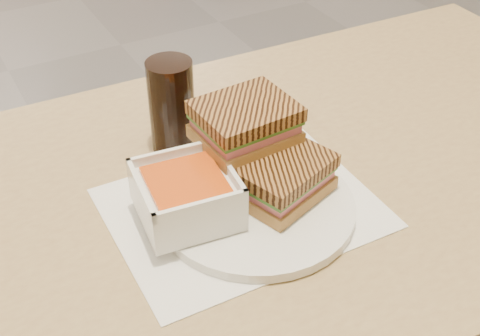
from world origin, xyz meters
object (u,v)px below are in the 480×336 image
soup_bowl (187,196)px  cola_glass (172,106)px  panini_lower (281,176)px  main_table (300,221)px  plate (256,207)px

soup_bowl → cola_glass: (0.06, 0.17, 0.03)m
soup_bowl → panini_lower: size_ratio=0.89×
main_table → panini_lower: panini_lower is taller
main_table → plate: 0.18m
main_table → soup_bowl: (-0.21, -0.03, 0.16)m
panini_lower → plate: bearing=-176.8°
main_table → cola_glass: bearing=138.4°
soup_bowl → cola_glass: cola_glass is taller
cola_glass → panini_lower: bearing=-69.4°
plate → panini_lower: 0.05m
main_table → plate: (-0.12, -0.06, 0.12)m
main_table → panini_lower: bearing=-144.2°
plate → main_table: bearing=26.8°
soup_bowl → cola_glass: size_ratio=0.92×
main_table → soup_bowl: size_ratio=9.21×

